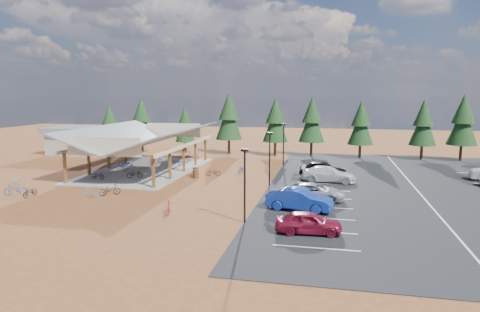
% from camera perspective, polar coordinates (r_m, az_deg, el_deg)
% --- Properties ---
extents(ground, '(140.00, 140.00, 0.00)m').
position_cam_1_polar(ground, '(40.35, -3.54, -4.26)').
color(ground, brown).
rests_on(ground, ground).
extents(asphalt_lot, '(27.00, 44.00, 0.04)m').
position_cam_1_polar(asphalt_lot, '(42.57, 22.48, -4.20)').
color(asphalt_lot, black).
rests_on(asphalt_lot, ground).
extents(concrete_pad, '(10.60, 18.60, 0.10)m').
position_cam_1_polar(concrete_pad, '(50.19, -12.43, -1.86)').
color(concrete_pad, gray).
rests_on(concrete_pad, ground).
extents(bike_pavilion, '(11.65, 19.40, 4.97)m').
position_cam_1_polar(bike_pavilion, '(49.66, -12.57, 2.43)').
color(bike_pavilion, brown).
rests_on(bike_pavilion, concrete_pad).
extents(outbuilding, '(11.00, 7.00, 3.90)m').
position_cam_1_polar(outbuilding, '(66.11, -19.63, 2.04)').
color(outbuilding, '#ADA593').
rests_on(outbuilding, ground).
extents(lamp_post_0, '(0.50, 0.25, 5.14)m').
position_cam_1_polar(lamp_post_0, '(29.06, 0.62, -3.26)').
color(lamp_post_0, black).
rests_on(lamp_post_0, ground).
extents(lamp_post_1, '(0.50, 0.25, 5.14)m').
position_cam_1_polar(lamp_post_1, '(40.72, 3.98, 0.12)').
color(lamp_post_1, black).
rests_on(lamp_post_1, ground).
extents(lamp_post_2, '(0.50, 0.25, 5.14)m').
position_cam_1_polar(lamp_post_2, '(52.53, 5.83, 1.98)').
color(lamp_post_2, black).
rests_on(lamp_post_2, ground).
extents(trash_bin_0, '(0.60, 0.60, 0.90)m').
position_cam_1_polar(trash_bin_0, '(45.05, -5.90, -2.35)').
color(trash_bin_0, '#512F1D').
rests_on(trash_bin_0, ground).
extents(trash_bin_1, '(0.60, 0.60, 0.90)m').
position_cam_1_polar(trash_bin_1, '(46.18, -5.94, -2.09)').
color(trash_bin_1, '#512F1D').
rests_on(trash_bin_1, ground).
extents(pine_0, '(3.00, 3.00, 6.98)m').
position_cam_1_polar(pine_0, '(69.48, -16.99, 4.30)').
color(pine_0, '#382314').
rests_on(pine_0, ground).
extents(pine_1, '(3.48, 3.48, 8.11)m').
position_cam_1_polar(pine_1, '(65.18, -13.00, 4.81)').
color(pine_1, '#382314').
rests_on(pine_1, ground).
extents(pine_2, '(2.91, 2.91, 6.77)m').
position_cam_1_polar(pine_2, '(63.78, -7.35, 4.14)').
color(pine_2, '#382314').
rests_on(pine_2, ground).
extents(pine_3, '(3.82, 3.82, 8.90)m').
position_cam_1_polar(pine_3, '(61.76, -1.50, 5.28)').
color(pine_3, '#382314').
rests_on(pine_3, ground).
extents(pine_4, '(3.54, 3.54, 8.26)m').
position_cam_1_polar(pine_4, '(60.24, 4.74, 4.80)').
color(pine_4, '#382314').
rests_on(pine_4, ground).
extents(pine_5, '(3.61, 3.61, 8.41)m').
position_cam_1_polar(pine_5, '(60.48, 9.57, 4.82)').
color(pine_5, '#382314').
rests_on(pine_5, ground).
extents(pine_6, '(3.40, 3.40, 7.91)m').
position_cam_1_polar(pine_6, '(59.71, 15.82, 4.27)').
color(pine_6, '#382314').
rests_on(pine_6, ground).
extents(pine_7, '(3.46, 3.46, 8.06)m').
position_cam_1_polar(pine_7, '(61.26, 23.24, 4.09)').
color(pine_7, '#382314').
rests_on(pine_7, ground).
extents(pine_8, '(3.77, 3.77, 8.78)m').
position_cam_1_polar(pine_8, '(62.31, 27.60, 4.28)').
color(pine_8, '#382314').
rests_on(pine_8, ground).
extents(bike_0, '(1.68, 0.87, 0.84)m').
position_cam_1_polar(bike_0, '(45.90, -18.41, -2.46)').
color(bike_0, black).
rests_on(bike_0, concrete_pad).
extents(bike_1, '(1.77, 0.54, 1.05)m').
position_cam_1_polar(bike_1, '(49.00, -14.50, -1.49)').
color(bike_1, gray).
rests_on(bike_1, concrete_pad).
extents(bike_2, '(1.76, 0.79, 0.89)m').
position_cam_1_polar(bike_2, '(52.66, -15.06, -0.92)').
color(bike_2, navy).
rests_on(bike_2, concrete_pad).
extents(bike_3, '(1.56, 0.90, 0.90)m').
position_cam_1_polar(bike_3, '(54.77, -11.16, -0.43)').
color(bike_3, '#9B180E').
rests_on(bike_3, concrete_pad).
extents(bike_4, '(1.72, 1.06, 0.85)m').
position_cam_1_polar(bike_4, '(45.57, -13.85, -2.34)').
color(bike_4, black).
rests_on(bike_4, concrete_pad).
extents(bike_5, '(1.52, 0.53, 0.90)m').
position_cam_1_polar(bike_5, '(47.75, -11.66, -1.75)').
color(bike_5, '#9EA2A6').
rests_on(bike_5, concrete_pad).
extents(bike_6, '(1.70, 0.86, 0.86)m').
position_cam_1_polar(bike_6, '(52.33, -8.58, -0.80)').
color(bike_6, navy).
rests_on(bike_6, concrete_pad).
extents(bike_7, '(1.82, 0.96, 1.05)m').
position_cam_1_polar(bike_7, '(56.14, -6.44, -0.03)').
color(bike_7, maroon).
rests_on(bike_7, concrete_pad).
extents(bike_8, '(0.60, 1.70, 0.89)m').
position_cam_1_polar(bike_8, '(40.95, -26.18, -4.30)').
color(bike_8, black).
rests_on(bike_8, ground).
extents(bike_9, '(1.48, 1.12, 0.89)m').
position_cam_1_polar(bike_9, '(46.64, -27.64, -2.93)').
color(bike_9, gray).
rests_on(bike_9, ground).
extents(bike_10, '(1.94, 1.26, 0.96)m').
position_cam_1_polar(bike_10, '(42.17, -27.75, -4.01)').
color(bike_10, '#1D4B91').
rests_on(bike_10, ground).
extents(bike_11, '(1.08, 1.84, 1.07)m').
position_cam_1_polar(bike_11, '(32.21, -9.50, -6.67)').
color(bike_11, maroon).
rests_on(bike_11, ground).
extents(bike_12, '(1.80, 1.68, 0.96)m').
position_cam_1_polar(bike_12, '(38.99, -16.97, -4.34)').
color(bike_12, black).
rests_on(bike_12, ground).
extents(bike_13, '(1.78, 0.94, 1.03)m').
position_cam_1_polar(bike_13, '(38.73, -19.24, -4.49)').
color(bike_13, gray).
rests_on(bike_13, ground).
extents(bike_14, '(0.68, 1.73, 0.90)m').
position_cam_1_polar(bike_14, '(47.39, 0.12, -1.77)').
color(bike_14, navy).
rests_on(bike_14, ground).
extents(bike_16, '(1.63, 0.92, 0.81)m').
position_cam_1_polar(bike_16, '(45.91, -3.62, -2.18)').
color(bike_16, black).
rests_on(bike_16, ground).
extents(car_0, '(4.30, 2.00, 1.43)m').
position_cam_1_polar(car_0, '(27.70, 9.12, -8.71)').
color(car_0, maroon).
rests_on(car_0, asphalt_lot).
extents(car_1, '(5.21, 2.54, 1.64)m').
position_cam_1_polar(car_1, '(32.81, 7.93, -5.76)').
color(car_1, navy).
rests_on(car_1, asphalt_lot).
extents(car_2, '(5.19, 2.48, 1.43)m').
position_cam_1_polar(car_2, '(35.91, 9.78, -4.74)').
color(car_2, gray).
rests_on(car_2, asphalt_lot).
extents(car_3, '(5.41, 2.36, 1.55)m').
position_cam_1_polar(car_3, '(43.50, 11.71, -2.39)').
color(car_3, silver).
rests_on(car_3, asphalt_lot).
extents(car_4, '(4.98, 2.22, 1.66)m').
position_cam_1_polar(car_4, '(45.93, 10.99, -1.72)').
color(car_4, black).
rests_on(car_4, asphalt_lot).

